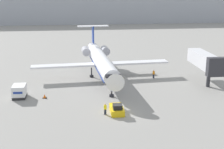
{
  "coord_description": "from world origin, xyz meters",
  "views": [
    {
      "loc": [
        -5.86,
        -42.45,
        18.16
      ],
      "look_at": [
        0.0,
        8.85,
        3.51
      ],
      "focal_mm": 50.0,
      "sensor_mm": 36.0,
      "label": 1
    }
  ],
  "objects_px": {
    "jet_bridge": "(205,61)",
    "worker_near_tug": "(105,109)",
    "pushback_tug": "(117,109)",
    "luggage_cart": "(19,91)",
    "traffic_cone_left": "(45,96)",
    "worker_by_wing": "(154,74)",
    "airplane_main": "(101,61)"
  },
  "relations": [
    {
      "from": "worker_near_tug",
      "to": "worker_by_wing",
      "type": "xyz_separation_m",
      "value": [
        11.6,
        17.68,
        -0.03
      ]
    },
    {
      "from": "pushback_tug",
      "to": "luggage_cart",
      "type": "distance_m",
      "value": 17.63
    },
    {
      "from": "airplane_main",
      "to": "jet_bridge",
      "type": "relative_size",
      "value": 2.55
    },
    {
      "from": "traffic_cone_left",
      "to": "jet_bridge",
      "type": "relative_size",
      "value": 0.06
    },
    {
      "from": "jet_bridge",
      "to": "worker_near_tug",
      "type": "bearing_deg",
      "value": -147.25
    },
    {
      "from": "airplane_main",
      "to": "pushback_tug",
      "type": "height_order",
      "value": "airplane_main"
    },
    {
      "from": "pushback_tug",
      "to": "luggage_cart",
      "type": "xyz_separation_m",
      "value": [
        -15.48,
        8.42,
        0.52
      ]
    },
    {
      "from": "airplane_main",
      "to": "traffic_cone_left",
      "type": "distance_m",
      "value": 15.63
    },
    {
      "from": "luggage_cart",
      "to": "jet_bridge",
      "type": "distance_m",
      "value": 34.5
    },
    {
      "from": "traffic_cone_left",
      "to": "worker_by_wing",
      "type": "bearing_deg",
      "value": 24.31
    },
    {
      "from": "pushback_tug",
      "to": "jet_bridge",
      "type": "bearing_deg",
      "value": 34.29
    },
    {
      "from": "pushback_tug",
      "to": "traffic_cone_left",
      "type": "distance_m",
      "value": 13.67
    },
    {
      "from": "traffic_cone_left",
      "to": "airplane_main",
      "type": "bearing_deg",
      "value": 46.68
    },
    {
      "from": "traffic_cone_left",
      "to": "pushback_tug",
      "type": "bearing_deg",
      "value": -34.37
    },
    {
      "from": "pushback_tug",
      "to": "worker_by_wing",
      "type": "height_order",
      "value": "worker_by_wing"
    },
    {
      "from": "airplane_main",
      "to": "worker_by_wing",
      "type": "bearing_deg",
      "value": -8.53
    },
    {
      "from": "pushback_tug",
      "to": "airplane_main",
      "type": "bearing_deg",
      "value": 92.38
    },
    {
      "from": "traffic_cone_left",
      "to": "jet_bridge",
      "type": "height_order",
      "value": "jet_bridge"
    },
    {
      "from": "luggage_cart",
      "to": "jet_bridge",
      "type": "bearing_deg",
      "value": 7.11
    },
    {
      "from": "airplane_main",
      "to": "traffic_cone_left",
      "type": "height_order",
      "value": "airplane_main"
    },
    {
      "from": "luggage_cart",
      "to": "worker_by_wing",
      "type": "height_order",
      "value": "luggage_cart"
    },
    {
      "from": "pushback_tug",
      "to": "worker_by_wing",
      "type": "distance_m",
      "value": 19.86
    },
    {
      "from": "luggage_cart",
      "to": "pushback_tug",
      "type": "bearing_deg",
      "value": -28.55
    },
    {
      "from": "worker_near_tug",
      "to": "traffic_cone_left",
      "type": "height_order",
      "value": "worker_near_tug"
    },
    {
      "from": "worker_near_tug",
      "to": "airplane_main",
      "type": "bearing_deg",
      "value": 87.07
    },
    {
      "from": "worker_near_tug",
      "to": "worker_by_wing",
      "type": "bearing_deg",
      "value": 56.72
    },
    {
      "from": "luggage_cart",
      "to": "jet_bridge",
      "type": "xyz_separation_m",
      "value": [
        34.07,
        4.25,
        3.34
      ]
    },
    {
      "from": "pushback_tug",
      "to": "jet_bridge",
      "type": "height_order",
      "value": "jet_bridge"
    },
    {
      "from": "jet_bridge",
      "to": "traffic_cone_left",
      "type": "bearing_deg",
      "value": -170.58
    },
    {
      "from": "traffic_cone_left",
      "to": "luggage_cart",
      "type": "bearing_deg",
      "value": 170.44
    },
    {
      "from": "worker_by_wing",
      "to": "jet_bridge",
      "type": "bearing_deg",
      "value": -27.61
    },
    {
      "from": "worker_by_wing",
      "to": "traffic_cone_left",
      "type": "bearing_deg",
      "value": -155.69
    }
  ]
}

